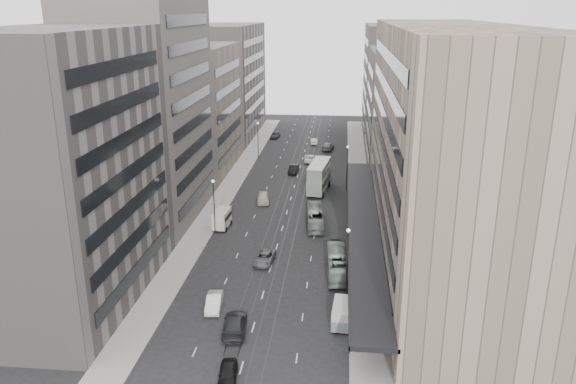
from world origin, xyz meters
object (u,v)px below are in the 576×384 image
at_px(sedan_1, 214,302).
at_px(pedestrian, 353,298).
at_px(sedan_0, 228,374).
at_px(sedan_2, 265,258).
at_px(vw_microbus, 342,313).
at_px(panel_van, 222,218).
at_px(bus_near, 337,263).
at_px(double_decker, 319,176).
at_px(bus_far, 315,217).

xyz_separation_m(sedan_1, pedestrian, (15.39, 2.21, 0.18)).
height_order(sedan_0, sedan_2, sedan_0).
height_order(vw_microbus, panel_van, panel_van).
distance_m(bus_near, vw_microbus, 12.19).
xyz_separation_m(bus_near, double_decker, (-3.82, 32.88, 1.53)).
bearing_deg(sedan_1, vw_microbus, -14.02).
relative_size(vw_microbus, panel_van, 1.00).
bearing_deg(double_decker, pedestrian, -74.58).
relative_size(bus_far, panel_van, 2.18).
bearing_deg(sedan_2, panel_van, 130.36).
relative_size(bus_far, double_decker, 0.99).
relative_size(double_decker, sedan_2, 2.08).
height_order(double_decker, sedan_2, double_decker).
bearing_deg(bus_near, pedestrian, 100.41).
bearing_deg(bus_far, sedan_2, 62.59).
distance_m(double_decker, sedan_2, 31.45).
relative_size(bus_near, vw_microbus, 2.18).
xyz_separation_m(panel_van, pedestrian, (19.57, -21.56, -0.61)).
xyz_separation_m(sedan_0, sedan_1, (-4.07, 12.46, 0.06)).
height_order(vw_microbus, pedestrian, vw_microbus).
relative_size(bus_near, sedan_0, 2.41).
distance_m(bus_near, sedan_1, 16.88).
xyz_separation_m(bus_near, bus_far, (-3.63, 16.08, 0.00)).
height_order(double_decker, sedan_0, double_decker).
distance_m(bus_far, pedestrian, 24.70).
relative_size(bus_near, bus_far, 1.00).
relative_size(bus_far, sedan_0, 2.41).
distance_m(bus_far, sedan_0, 39.15).
bearing_deg(bus_near, sedan_1, 33.82).
height_order(panel_van, pedestrian, panel_van).
height_order(bus_far, sedan_2, bus_far).
xyz_separation_m(bus_near, sedan_2, (-9.47, 2.02, -0.72)).
bearing_deg(pedestrian, double_decker, -119.92).
xyz_separation_m(double_decker, sedan_1, (-9.62, -43.06, -2.15)).
xyz_separation_m(bus_near, vw_microbus, (0.70, -12.17, -0.05)).
height_order(bus_far, pedestrian, bus_far).
relative_size(bus_near, pedestrian, 6.27).
bearing_deg(pedestrian, vw_microbus, 35.39).
height_order(panel_van, sedan_2, panel_van).
height_order(bus_near, pedestrian, bus_near).
relative_size(double_decker, pedestrian, 6.37).
xyz_separation_m(bus_near, pedestrian, (1.95, -7.98, -0.45)).
relative_size(double_decker, vw_microbus, 2.22).
height_order(panel_van, sedan_0, panel_van).
xyz_separation_m(bus_near, panel_van, (-17.62, 13.58, 0.17)).
height_order(vw_microbus, sedan_0, vw_microbus).
bearing_deg(panel_van, pedestrian, -44.35).
xyz_separation_m(bus_far, pedestrian, (5.59, -24.06, -0.45)).
bearing_deg(double_decker, sedan_2, -92.99).
relative_size(panel_van, sedan_0, 1.11).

